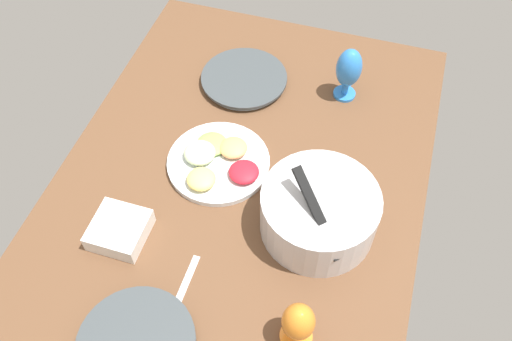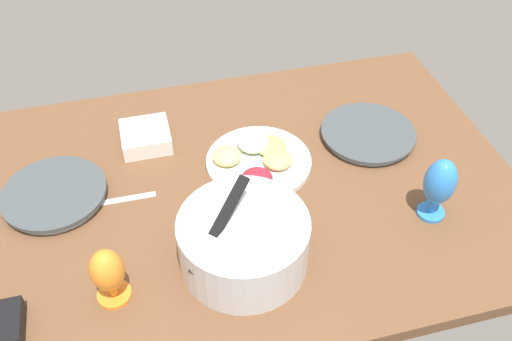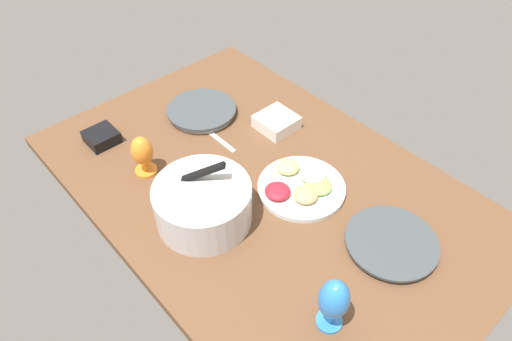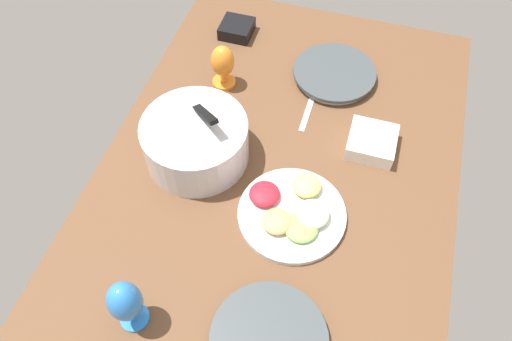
{
  "view_description": "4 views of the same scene",
  "coord_description": "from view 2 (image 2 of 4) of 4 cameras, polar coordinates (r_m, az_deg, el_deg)",
  "views": [
    {
      "loc": [
        78.07,
        30.91,
        126.45
      ],
      "look_at": [
        -6.67,
        4.91,
        7.06
      ],
      "focal_mm": 37.92,
      "sensor_mm": 36.0,
      "label": 1
    },
    {
      "loc": [
        19.27,
        105.7,
        109.7
      ],
      "look_at": [
        -7.39,
        1.75,
        7.06
      ],
      "focal_mm": 39.26,
      "sensor_mm": 36.0,
      "label": 2
    },
    {
      "loc": [
        -80.67,
        76.12,
        115.4
      ],
      "look_at": [
        1.33,
        2.33,
        7.06
      ],
      "focal_mm": 32.3,
      "sensor_mm": 36.0,
      "label": 3
    },
    {
      "loc": [
        -77.95,
        -17.71,
        119.69
      ],
      "look_at": [
        -3.46,
        4.75,
        7.06
      ],
      "focal_mm": 34.48,
      "sensor_mm": 36.0,
      "label": 4
    }
  ],
  "objects": [
    {
      "name": "ground_plane",
      "position": [
        1.55,
        -2.81,
        -2.46
      ],
      "size": [
        160.0,
        104.0,
        4.0
      ],
      "primitive_type": "cube",
      "color": "brown"
    },
    {
      "name": "dinner_plate_left",
      "position": [
        1.72,
        11.33,
        3.67
      ],
      "size": [
        28.38,
        28.38,
        2.56
      ],
      "color": "silver",
      "rests_on": "ground_plane"
    },
    {
      "name": "dinner_plate_right",
      "position": [
        1.59,
        -19.84,
        -2.34
      ],
      "size": [
        27.89,
        27.89,
        3.09
      ],
      "color": "silver",
      "rests_on": "ground_plane"
    },
    {
      "name": "mixing_bowl",
      "position": [
        1.32,
        -1.28,
        -7.17
      ],
      "size": [
        30.8,
        30.8,
        21.2
      ],
      "color": "silver",
      "rests_on": "ground_plane"
    },
    {
      "name": "fruit_platter",
      "position": [
        1.59,
        0.17,
        1.18
      ],
      "size": [
        30.09,
        30.09,
        5.44
      ],
      "color": "silver",
      "rests_on": "ground_plane"
    },
    {
      "name": "hurricane_glass_orange",
      "position": [
        1.29,
        -14.87,
        -10.02
      ],
      "size": [
        7.85,
        7.85,
        15.4
      ],
      "color": "orange",
      "rests_on": "ground_plane"
    },
    {
      "name": "hurricane_glass_blue",
      "position": [
        1.47,
        18.19,
        -1.33
      ],
      "size": [
        8.07,
        8.07,
        18.54
      ],
      "color": "#2E7EDA",
      "rests_on": "ground_plane"
    },
    {
      "name": "square_bowl_white",
      "position": [
        1.69,
        -11.18,
        3.47
      ],
      "size": [
        14.08,
        14.08,
        5.29
      ],
      "color": "white",
      "rests_on": "ground_plane"
    },
    {
      "name": "fork_by_right_plate",
      "position": [
        1.55,
        -13.5,
        -2.87
      ],
      "size": [
        18.01,
        1.92,
        0.6
      ],
      "primitive_type": "cube",
      "rotation": [
        0.0,
        0.0,
        -0.01
      ],
      "color": "silver",
      "rests_on": "ground_plane"
    }
  ]
}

